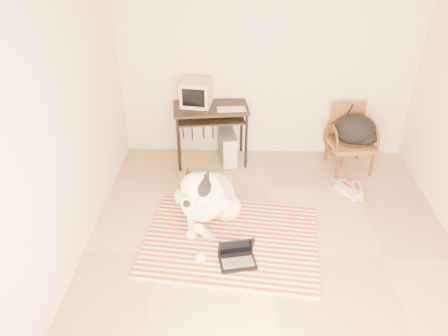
{
  "coord_description": "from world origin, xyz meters",
  "views": [
    {
      "loc": [
        -0.39,
        -3.43,
        3.21
      ],
      "look_at": [
        -0.52,
        0.41,
        0.83
      ],
      "focal_mm": 35.0,
      "sensor_mm": 36.0,
      "label": 1
    }
  ],
  "objects_px": {
    "backpack": "(357,131)",
    "laptop": "(237,256)",
    "dog": "(208,199)",
    "crt_monitor": "(196,93)",
    "pc_tower": "(228,148)",
    "rattan_chair": "(350,138)",
    "computer_desk": "(211,115)"
  },
  "relations": [
    {
      "from": "dog",
      "to": "computer_desk",
      "type": "height_order",
      "value": "dog"
    },
    {
      "from": "laptop",
      "to": "crt_monitor",
      "type": "xyz_separation_m",
      "value": [
        -0.57,
        2.11,
        0.92
      ]
    },
    {
      "from": "dog",
      "to": "backpack",
      "type": "height_order",
      "value": "dog"
    },
    {
      "from": "crt_monitor",
      "to": "pc_tower",
      "type": "distance_m",
      "value": 0.89
    },
    {
      "from": "crt_monitor",
      "to": "backpack",
      "type": "relative_size",
      "value": 0.73
    },
    {
      "from": "rattan_chair",
      "to": "backpack",
      "type": "bearing_deg",
      "value": -45.66
    },
    {
      "from": "dog",
      "to": "pc_tower",
      "type": "distance_m",
      "value": 1.48
    },
    {
      "from": "crt_monitor",
      "to": "rattan_chair",
      "type": "height_order",
      "value": "crt_monitor"
    },
    {
      "from": "computer_desk",
      "to": "pc_tower",
      "type": "height_order",
      "value": "computer_desk"
    },
    {
      "from": "dog",
      "to": "crt_monitor",
      "type": "xyz_separation_m",
      "value": [
        -0.24,
        1.54,
        0.61
      ]
    },
    {
      "from": "rattan_chair",
      "to": "crt_monitor",
      "type": "bearing_deg",
      "value": 176.0
    },
    {
      "from": "computer_desk",
      "to": "pc_tower",
      "type": "bearing_deg",
      "value": -0.59
    },
    {
      "from": "pc_tower",
      "to": "rattan_chair",
      "type": "height_order",
      "value": "rattan_chair"
    },
    {
      "from": "computer_desk",
      "to": "crt_monitor",
      "type": "bearing_deg",
      "value": 157.97
    },
    {
      "from": "laptop",
      "to": "computer_desk",
      "type": "relative_size",
      "value": 0.39
    },
    {
      "from": "crt_monitor",
      "to": "rattan_chair",
      "type": "relative_size",
      "value": 0.49
    },
    {
      "from": "pc_tower",
      "to": "computer_desk",
      "type": "bearing_deg",
      "value": 179.41
    },
    {
      "from": "computer_desk",
      "to": "dog",
      "type": "bearing_deg",
      "value": -88.24
    },
    {
      "from": "laptop",
      "to": "backpack",
      "type": "height_order",
      "value": "backpack"
    },
    {
      "from": "crt_monitor",
      "to": "pc_tower",
      "type": "height_order",
      "value": "crt_monitor"
    },
    {
      "from": "laptop",
      "to": "backpack",
      "type": "xyz_separation_m",
      "value": [
        1.57,
        1.91,
        0.5
      ]
    },
    {
      "from": "laptop",
      "to": "crt_monitor",
      "type": "relative_size",
      "value": 0.99
    },
    {
      "from": "rattan_chair",
      "to": "backpack",
      "type": "xyz_separation_m",
      "value": [
        0.06,
        -0.06,
        0.15
      ]
    },
    {
      "from": "dog",
      "to": "backpack",
      "type": "xyz_separation_m",
      "value": [
        1.9,
        1.33,
        0.19
      ]
    },
    {
      "from": "crt_monitor",
      "to": "pc_tower",
      "type": "xyz_separation_m",
      "value": [
        0.42,
        -0.08,
        -0.78
      ]
    },
    {
      "from": "backpack",
      "to": "computer_desk",
      "type": "bearing_deg",
      "value": 176.24
    },
    {
      "from": "backpack",
      "to": "laptop",
      "type": "bearing_deg",
      "value": -129.49
    },
    {
      "from": "crt_monitor",
      "to": "rattan_chair",
      "type": "bearing_deg",
      "value": -4.0
    },
    {
      "from": "crt_monitor",
      "to": "laptop",
      "type": "bearing_deg",
      "value": -74.9
    },
    {
      "from": "computer_desk",
      "to": "rattan_chair",
      "type": "distance_m",
      "value": 1.91
    },
    {
      "from": "laptop",
      "to": "dog",
      "type": "bearing_deg",
      "value": 119.97
    },
    {
      "from": "laptop",
      "to": "backpack",
      "type": "distance_m",
      "value": 2.52
    }
  ]
}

